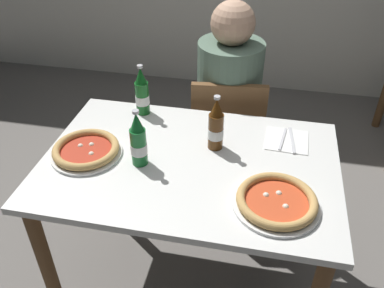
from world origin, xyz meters
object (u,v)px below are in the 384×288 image
(beer_bottle_right, at_px, (216,127))
(beer_bottle_left, at_px, (142,93))
(dining_table_main, at_px, (190,182))
(diner_seated, at_px, (227,114))
(pizza_marinara_far, at_px, (277,201))
(napkin_with_cutlery, at_px, (287,140))
(beer_bottle_center, at_px, (138,142))
(chair_behind_table, at_px, (227,134))
(pizza_margherita_near, at_px, (86,150))

(beer_bottle_right, bearing_deg, beer_bottle_left, 151.51)
(dining_table_main, relative_size, diner_seated, 0.99)
(pizza_marinara_far, bearing_deg, napkin_with_cutlery, 85.41)
(dining_table_main, distance_m, beer_bottle_center, 0.30)
(chair_behind_table, xyz_separation_m, beer_bottle_left, (-0.38, -0.29, 0.37))
(diner_seated, bearing_deg, napkin_with_cutlery, -54.35)
(dining_table_main, height_order, beer_bottle_center, beer_bottle_center)
(pizza_marinara_far, bearing_deg, dining_table_main, 152.00)
(chair_behind_table, relative_size, diner_seated, 0.70)
(beer_bottle_left, relative_size, beer_bottle_center, 1.00)
(pizza_margherita_near, bearing_deg, napkin_with_cutlery, 18.14)
(pizza_marinara_far, bearing_deg, beer_bottle_center, 165.91)
(beer_bottle_right, bearing_deg, diner_seated, 91.11)
(pizza_margherita_near, bearing_deg, pizza_marinara_far, -10.62)
(pizza_margherita_near, bearing_deg, chair_behind_table, 51.82)
(chair_behind_table, xyz_separation_m, napkin_with_cutlery, (0.30, -0.38, 0.27))
(chair_behind_table, height_order, napkin_with_cutlery, chair_behind_table)
(diner_seated, relative_size, beer_bottle_center, 4.89)
(dining_table_main, distance_m, napkin_with_cutlery, 0.46)
(dining_table_main, xyz_separation_m, napkin_with_cutlery, (0.39, 0.23, 0.12))
(pizza_margherita_near, bearing_deg, dining_table_main, 5.56)
(dining_table_main, bearing_deg, chair_behind_table, 82.14)
(dining_table_main, bearing_deg, beer_bottle_center, -165.21)
(diner_seated, bearing_deg, beer_bottle_right, -88.89)
(pizza_marinara_far, bearing_deg, beer_bottle_right, 131.26)
(beer_bottle_left, bearing_deg, beer_bottle_center, -74.76)
(dining_table_main, bearing_deg, diner_seated, 83.40)
(dining_table_main, xyz_separation_m, beer_bottle_center, (-0.19, -0.05, 0.22))
(pizza_marinara_far, relative_size, beer_bottle_right, 1.26)
(chair_behind_table, bearing_deg, napkin_with_cutlery, 121.85)
(chair_behind_table, bearing_deg, pizza_margherita_near, 45.36)
(chair_behind_table, relative_size, beer_bottle_right, 3.44)
(diner_seated, distance_m, beer_bottle_right, 0.61)
(pizza_margherita_near, height_order, beer_bottle_center, beer_bottle_center)
(napkin_with_cutlery, bearing_deg, diner_seated, 125.65)
(diner_seated, height_order, beer_bottle_center, diner_seated)
(beer_bottle_left, bearing_deg, dining_table_main, -47.66)
(pizza_marinara_far, distance_m, beer_bottle_right, 0.41)
(beer_bottle_right, distance_m, napkin_with_cutlery, 0.34)
(dining_table_main, distance_m, pizza_marinara_far, 0.42)
(diner_seated, xyz_separation_m, beer_bottle_center, (-0.27, -0.71, 0.27))
(chair_behind_table, height_order, beer_bottle_right, beer_bottle_right)
(beer_bottle_center, height_order, napkin_with_cutlery, beer_bottle_center)
(beer_bottle_center, bearing_deg, diner_seated, 69.24)
(dining_table_main, xyz_separation_m, pizza_marinara_far, (0.35, -0.19, 0.14))
(dining_table_main, relative_size, beer_bottle_left, 4.86)
(pizza_margherita_near, height_order, beer_bottle_left, beer_bottle_left)
(chair_behind_table, height_order, diner_seated, diner_seated)
(dining_table_main, distance_m, beer_bottle_right, 0.26)
(diner_seated, relative_size, napkin_with_cutlery, 6.35)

